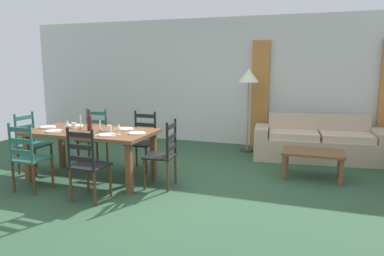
{
  "coord_description": "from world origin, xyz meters",
  "views": [
    {
      "loc": [
        1.95,
        -4.39,
        1.72
      ],
      "look_at": [
        0.13,
        0.79,
        0.75
      ],
      "focal_mm": 33.75,
      "sensor_mm": 36.0,
      "label": 1
    }
  ],
  "objects_px": {
    "wine_glass_near_right": "(119,127)",
    "coffee_table": "(313,155)",
    "dining_chair_head_east": "(164,154)",
    "coffee_cup_primary": "(109,128)",
    "wine_bottle": "(89,123)",
    "coffee_cup_secondary": "(74,125)",
    "couch": "(318,143)",
    "dining_chair_near_left": "(29,158)",
    "dining_chair_far_right": "(142,141)",
    "standing_lamp": "(249,81)",
    "dining_table": "(91,136)",
    "wine_glass_near_left": "(67,123)",
    "dining_chair_head_west": "(32,143)",
    "dining_chair_far_left": "(94,137)",
    "dining_chair_near_right": "(87,165)"
  },
  "relations": [
    {
      "from": "wine_glass_near_right",
      "to": "coffee_table",
      "type": "height_order",
      "value": "wine_glass_near_right"
    },
    {
      "from": "dining_chair_head_east",
      "to": "coffee_cup_primary",
      "type": "relative_size",
      "value": 10.67
    },
    {
      "from": "wine_bottle",
      "to": "coffee_cup_secondary",
      "type": "relative_size",
      "value": 3.51
    },
    {
      "from": "wine_glass_near_right",
      "to": "couch",
      "type": "bearing_deg",
      "value": 43.55
    },
    {
      "from": "dining_chair_near_left",
      "to": "couch",
      "type": "distance_m",
      "value": 4.84
    },
    {
      "from": "dining_chair_far_right",
      "to": "couch",
      "type": "relative_size",
      "value": 0.41
    },
    {
      "from": "dining_chair_head_east",
      "to": "standing_lamp",
      "type": "relative_size",
      "value": 0.59
    },
    {
      "from": "dining_chair_head_east",
      "to": "coffee_cup_primary",
      "type": "height_order",
      "value": "dining_chair_head_east"
    },
    {
      "from": "wine_glass_near_right",
      "to": "coffee_cup_secondary",
      "type": "height_order",
      "value": "wine_glass_near_right"
    },
    {
      "from": "coffee_table",
      "to": "dining_table",
      "type": "bearing_deg",
      "value": -159.85
    },
    {
      "from": "wine_bottle",
      "to": "wine_glass_near_left",
      "type": "relative_size",
      "value": 1.96
    },
    {
      "from": "dining_chair_near_left",
      "to": "coffee_table",
      "type": "xyz_separation_m",
      "value": [
        3.63,
        1.9,
        -0.12
      ]
    },
    {
      "from": "wine_glass_near_right",
      "to": "coffee_table",
      "type": "distance_m",
      "value": 2.93
    },
    {
      "from": "dining_chair_far_right",
      "to": "wine_glass_near_left",
      "type": "height_order",
      "value": "dining_chair_far_right"
    },
    {
      "from": "dining_table",
      "to": "coffee_table",
      "type": "height_order",
      "value": "dining_table"
    },
    {
      "from": "dining_table",
      "to": "standing_lamp",
      "type": "bearing_deg",
      "value": 53.63
    },
    {
      "from": "dining_chair_far_right",
      "to": "wine_glass_near_right",
      "type": "bearing_deg",
      "value": -84.34
    },
    {
      "from": "dining_chair_near_left",
      "to": "coffee_cup_primary",
      "type": "relative_size",
      "value": 10.67
    },
    {
      "from": "wine_glass_near_right",
      "to": "dining_chair_head_west",
      "type": "bearing_deg",
      "value": 174.93
    },
    {
      "from": "wine_glass_near_right",
      "to": "dining_chair_near_left",
      "type": "bearing_deg",
      "value": -150.46
    },
    {
      "from": "dining_chair_head_east",
      "to": "dining_table",
      "type": "bearing_deg",
      "value": -178.51
    },
    {
      "from": "dining_chair_far_left",
      "to": "wine_glass_near_left",
      "type": "height_order",
      "value": "dining_chair_far_left"
    },
    {
      "from": "coffee_cup_primary",
      "to": "dining_chair_head_east",
      "type": "bearing_deg",
      "value": -0.95
    },
    {
      "from": "dining_table",
      "to": "coffee_cup_secondary",
      "type": "relative_size",
      "value": 21.11
    },
    {
      "from": "dining_chair_near_left",
      "to": "wine_glass_near_left",
      "type": "relative_size",
      "value": 5.96
    },
    {
      "from": "dining_chair_head_west",
      "to": "dining_chair_near_left",
      "type": "bearing_deg",
      "value": -49.08
    },
    {
      "from": "dining_chair_near_left",
      "to": "wine_glass_near_left",
      "type": "distance_m",
      "value": 0.74
    },
    {
      "from": "wine_bottle",
      "to": "dining_chair_far_left",
      "type": "bearing_deg",
      "value": 121.28
    },
    {
      "from": "standing_lamp",
      "to": "coffee_cup_secondary",
      "type": "bearing_deg",
      "value": -131.93
    },
    {
      "from": "coffee_cup_primary",
      "to": "coffee_cup_secondary",
      "type": "relative_size",
      "value": 1.0
    },
    {
      "from": "dining_chair_near_right",
      "to": "wine_glass_near_left",
      "type": "bearing_deg",
      "value": 140.55
    },
    {
      "from": "dining_chair_near_right",
      "to": "wine_bottle",
      "type": "relative_size",
      "value": 3.04
    },
    {
      "from": "dining_table",
      "to": "dining_chair_far_right",
      "type": "bearing_deg",
      "value": 55.79
    },
    {
      "from": "dining_chair_far_left",
      "to": "couch",
      "type": "height_order",
      "value": "dining_chair_far_left"
    },
    {
      "from": "dining_chair_far_right",
      "to": "wine_glass_near_left",
      "type": "xyz_separation_m",
      "value": [
        -0.79,
        -0.85,
        0.38
      ]
    },
    {
      "from": "dining_table",
      "to": "dining_chair_near_right",
      "type": "bearing_deg",
      "value": -58.21
    },
    {
      "from": "dining_chair_far_right",
      "to": "wine_glass_near_left",
      "type": "bearing_deg",
      "value": -132.87
    },
    {
      "from": "dining_chair_head_east",
      "to": "coffee_cup_primary",
      "type": "xyz_separation_m",
      "value": [
        -0.88,
        0.01,
        0.32
      ]
    },
    {
      "from": "coffee_cup_primary",
      "to": "couch",
      "type": "xyz_separation_m",
      "value": [
        2.93,
        2.33,
        -0.5
      ]
    },
    {
      "from": "dining_chair_near_right",
      "to": "dining_chair_far_left",
      "type": "height_order",
      "value": "same"
    },
    {
      "from": "dining_chair_far_right",
      "to": "standing_lamp",
      "type": "bearing_deg",
      "value": 52.82
    },
    {
      "from": "dining_chair_far_right",
      "to": "coffee_cup_secondary",
      "type": "distance_m",
      "value": 1.1
    },
    {
      "from": "standing_lamp",
      "to": "coffee_cup_primary",
      "type": "bearing_deg",
      "value": -122.28
    },
    {
      "from": "dining_chair_head_west",
      "to": "coffee_cup_primary",
      "type": "xyz_separation_m",
      "value": [
        1.42,
        0.04,
        0.32
      ]
    },
    {
      "from": "wine_glass_near_right",
      "to": "wine_bottle",
      "type": "bearing_deg",
      "value": 166.47
    },
    {
      "from": "dining_chair_head_east",
      "to": "wine_bottle",
      "type": "bearing_deg",
      "value": -178.0
    },
    {
      "from": "dining_chair_near_left",
      "to": "wine_bottle",
      "type": "relative_size",
      "value": 3.04
    },
    {
      "from": "wine_bottle",
      "to": "coffee_cup_secondary",
      "type": "distance_m",
      "value": 0.36
    },
    {
      "from": "dining_chair_far_right",
      "to": "coffee_cup_primary",
      "type": "xyz_separation_m",
      "value": [
        -0.19,
        -0.67,
        0.32
      ]
    },
    {
      "from": "dining_chair_far_right",
      "to": "coffee_cup_secondary",
      "type": "bearing_deg",
      "value": -142.38
    }
  ]
}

